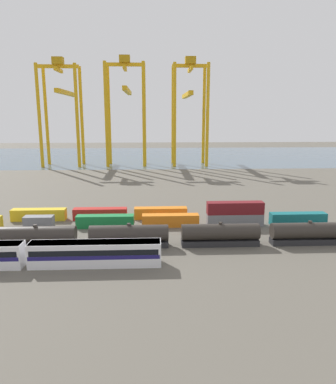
{
  "coord_description": "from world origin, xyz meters",
  "views": [
    {
      "loc": [
        12.32,
        -74.09,
        23.21
      ],
      "look_at": [
        16.45,
        15.82,
        4.14
      ],
      "focal_mm": 33.61,
      "sensor_mm": 36.0,
      "label": 1
    }
  ],
  "objects_px": {
    "freight_tank_row": "(175,235)",
    "shipping_container_8": "(39,215)",
    "shipping_container_4": "(235,220)",
    "gantry_crane_central": "(126,101)",
    "passenger_train": "(26,254)",
    "shipping_container_2": "(105,221)",
    "gantry_crane_east": "(189,102)",
    "shipping_container_9": "(100,214)",
    "gantry_crane_west": "(62,102)"
  },
  "relations": [
    {
      "from": "freight_tank_row",
      "to": "gantry_crane_central",
      "type": "height_order",
      "value": "gantry_crane_central"
    },
    {
      "from": "shipping_container_2",
      "to": "shipping_container_8",
      "type": "bearing_deg",
      "value": 159.05
    },
    {
      "from": "passenger_train",
      "to": "freight_tank_row",
      "type": "height_order",
      "value": "freight_tank_row"
    },
    {
      "from": "shipping_container_8",
      "to": "shipping_container_9",
      "type": "height_order",
      "value": "same"
    },
    {
      "from": "shipping_container_4",
      "to": "gantry_crane_west",
      "type": "height_order",
      "value": "gantry_crane_west"
    },
    {
      "from": "gantry_crane_west",
      "to": "gantry_crane_east",
      "type": "bearing_deg",
      "value": -0.34
    },
    {
      "from": "shipping_container_2",
      "to": "gantry_crane_central",
      "type": "xyz_separation_m",
      "value": [
        -1.86,
        102.53,
        29.06
      ]
    },
    {
      "from": "shipping_container_2",
      "to": "gantry_crane_central",
      "type": "height_order",
      "value": "gantry_crane_central"
    },
    {
      "from": "shipping_container_2",
      "to": "shipping_container_4",
      "type": "distance_m",
      "value": 27.83
    },
    {
      "from": "shipping_container_8",
      "to": "shipping_container_9",
      "type": "distance_m",
      "value": 13.84
    },
    {
      "from": "shipping_container_9",
      "to": "gantry_crane_central",
      "type": "height_order",
      "value": "gantry_crane_central"
    },
    {
      "from": "shipping_container_9",
      "to": "shipping_container_4",
      "type": "bearing_deg",
      "value": -11.45
    },
    {
      "from": "freight_tank_row",
      "to": "shipping_container_8",
      "type": "distance_m",
      "value": 34.81
    },
    {
      "from": "passenger_train",
      "to": "shipping_container_8",
      "type": "distance_m",
      "value": 26.78
    },
    {
      "from": "freight_tank_row",
      "to": "shipping_container_4",
      "type": "height_order",
      "value": "freight_tank_row"
    },
    {
      "from": "shipping_container_2",
      "to": "gantry_crane_central",
      "type": "relative_size",
      "value": 0.24
    },
    {
      "from": "passenger_train",
      "to": "freight_tank_row",
      "type": "bearing_deg",
      "value": 18.78
    },
    {
      "from": "shipping_container_9",
      "to": "gantry_crane_central",
      "type": "bearing_deg",
      "value": 89.99
    },
    {
      "from": "shipping_container_2",
      "to": "gantry_crane_east",
      "type": "bearing_deg",
      "value": 74.54
    },
    {
      "from": "freight_tank_row",
      "to": "shipping_container_9",
      "type": "height_order",
      "value": "freight_tank_row"
    },
    {
      "from": "passenger_train",
      "to": "shipping_container_2",
      "type": "relative_size",
      "value": 3.49
    },
    {
      "from": "shipping_container_8",
      "to": "gantry_crane_central",
      "type": "height_order",
      "value": "gantry_crane_central"
    },
    {
      "from": "passenger_train",
      "to": "shipping_container_9",
      "type": "bearing_deg",
      "value": 73.18
    },
    {
      "from": "shipping_container_8",
      "to": "shipping_container_4",
      "type": "bearing_deg",
      "value": -7.87
    },
    {
      "from": "shipping_container_4",
      "to": "gantry_crane_central",
      "type": "xyz_separation_m",
      "value": [
        -29.69,
        102.53,
        29.06
      ]
    },
    {
      "from": "passenger_train",
      "to": "gantry_crane_east",
      "type": "xyz_separation_m",
      "value": [
        38.0,
        122.19,
        27.5
      ]
    },
    {
      "from": "shipping_container_4",
      "to": "gantry_crane_west",
      "type": "relative_size",
      "value": 0.25
    },
    {
      "from": "passenger_train",
      "to": "shipping_container_4",
      "type": "xyz_separation_m",
      "value": [
        37.59,
        20.08,
        -0.84
      ]
    },
    {
      "from": "passenger_train",
      "to": "shipping_container_2",
      "type": "bearing_deg",
      "value": 64.07
    },
    {
      "from": "shipping_container_2",
      "to": "gantry_crane_west",
      "type": "height_order",
      "value": "gantry_crane_west"
    },
    {
      "from": "freight_tank_row",
      "to": "shipping_container_2",
      "type": "bearing_deg",
      "value": 139.62
    },
    {
      "from": "shipping_container_9",
      "to": "gantry_crane_west",
      "type": "xyz_separation_m",
      "value": [
        -30.08,
        96.45,
        28.4
      ]
    },
    {
      "from": "shipping_container_8",
      "to": "passenger_train",
      "type": "bearing_deg",
      "value": -77.16
    },
    {
      "from": "shipping_container_2",
      "to": "gantry_crane_east",
      "type": "relative_size",
      "value": 0.24
    },
    {
      "from": "shipping_container_9",
      "to": "gantry_crane_west",
      "type": "height_order",
      "value": "gantry_crane_west"
    },
    {
      "from": "freight_tank_row",
      "to": "shipping_container_9",
      "type": "relative_size",
      "value": 5.28
    },
    {
      "from": "shipping_container_9",
      "to": "gantry_crane_west",
      "type": "relative_size",
      "value": 0.25
    },
    {
      "from": "shipping_container_4",
      "to": "shipping_container_8",
      "type": "height_order",
      "value": "same"
    },
    {
      "from": "freight_tank_row",
      "to": "gantry_crane_central",
      "type": "xyz_separation_m",
      "value": [
        -15.94,
        114.5,
        28.29
      ]
    },
    {
      "from": "shipping_container_4",
      "to": "gantry_crane_central",
      "type": "distance_m",
      "value": 110.63
    },
    {
      "from": "passenger_train",
      "to": "shipping_container_8",
      "type": "height_order",
      "value": "passenger_train"
    },
    {
      "from": "shipping_container_8",
      "to": "gantry_crane_east",
      "type": "relative_size",
      "value": 0.24
    },
    {
      "from": "shipping_container_8",
      "to": "freight_tank_row",
      "type": "bearing_deg",
      "value": -31.13
    },
    {
      "from": "shipping_container_2",
      "to": "shipping_container_9",
      "type": "xyz_separation_m",
      "value": [
        -1.88,
        6.02,
        0.0
      ]
    },
    {
      "from": "freight_tank_row",
      "to": "gantry_crane_east",
      "type": "height_order",
      "value": "gantry_crane_east"
    },
    {
      "from": "shipping_container_8",
      "to": "gantry_crane_central",
      "type": "distance_m",
      "value": 101.74
    },
    {
      "from": "shipping_container_4",
      "to": "shipping_container_9",
      "type": "distance_m",
      "value": 30.31
    },
    {
      "from": "freight_tank_row",
      "to": "gantry_crane_east",
      "type": "bearing_deg",
      "value": 82.93
    },
    {
      "from": "shipping_container_9",
      "to": "gantry_crane_east",
      "type": "xyz_separation_m",
      "value": [
        30.11,
        96.09,
        28.35
      ]
    },
    {
      "from": "shipping_container_9",
      "to": "gantry_crane_west",
      "type": "distance_m",
      "value": 104.95
    }
  ]
}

